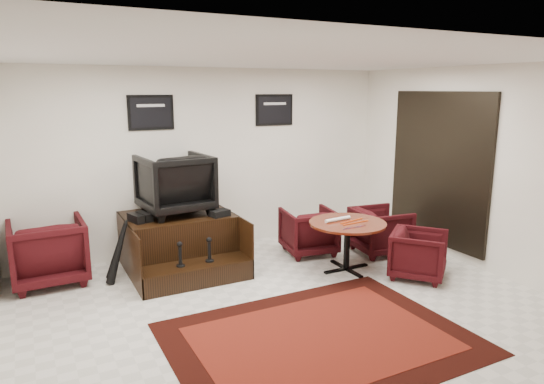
{
  "coord_description": "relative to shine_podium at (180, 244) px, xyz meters",
  "views": [
    {
      "loc": [
        -2.56,
        -4.58,
        2.48
      ],
      "look_at": [
        0.25,
        0.9,
        1.17
      ],
      "focal_mm": 32.0,
      "sensor_mm": 36.0,
      "label": 1
    }
  ],
  "objects": [
    {
      "name": "polish_kit",
      "position": [
        0.49,
        -0.29,
        0.45
      ],
      "size": [
        0.29,
        0.23,
        0.09
      ],
      "primitive_type": "cube",
      "rotation": [
        0.0,
        0.0,
        0.25
      ],
      "color": "black",
      "rests_on": "shine_podium"
    },
    {
      "name": "umbrella_black",
      "position": [
        -0.87,
        -0.18,
        0.08
      ],
      "size": [
        0.32,
        0.12,
        0.87
      ],
      "primitive_type": null,
      "color": "black",
      "rests_on": "ground"
    },
    {
      "name": "table_chair_back",
      "position": [
        1.94,
        -0.29,
        0.03
      ],
      "size": [
        0.85,
        0.81,
        0.77
      ],
      "primitive_type": "imported",
      "rotation": [
        0.0,
        0.0,
        2.98
      ],
      "color": "black",
      "rests_on": "ground"
    },
    {
      "name": "shine_chair",
      "position": [
        0.0,
        0.15,
        0.88
      ],
      "size": [
        0.98,
        0.93,
        0.93
      ],
      "primitive_type": "imported",
      "rotation": [
        0.0,
        0.0,
        3.23
      ],
      "color": "black",
      "rests_on": "shine_podium"
    },
    {
      "name": "table_clutter",
      "position": [
        2.07,
        -1.23,
        0.35
      ],
      "size": [
        0.57,
        0.35,
        0.01
      ],
      "color": "#ED4A0D",
      "rests_on": "meeting_table"
    },
    {
      "name": "shine_podium",
      "position": [
        0.0,
        0.0,
        0.0
      ],
      "size": [
        1.47,
        1.52,
        0.76
      ],
      "color": "black",
      "rests_on": "ground"
    },
    {
      "name": "paper_roll",
      "position": [
        1.95,
        -1.03,
        0.37
      ],
      "size": [
        0.42,
        0.09,
        0.05
      ],
      "primitive_type": "cylinder",
      "rotation": [
        0.0,
        1.57,
        0.09
      ],
      "color": "white",
      "rests_on": "meeting_table"
    },
    {
      "name": "umbrella_hooked",
      "position": [
        -0.85,
        0.01,
        0.05
      ],
      "size": [
        0.3,
        0.11,
        0.8
      ],
      "primitive_type": null,
      "color": "black",
      "rests_on": "ground"
    },
    {
      "name": "area_rug",
      "position": [
        0.66,
        -2.61,
        -0.34
      ],
      "size": [
        2.96,
        2.22,
        0.01
      ],
      "color": "black",
      "rests_on": "ground"
    },
    {
      "name": "table_chair_window",
      "position": [
        2.93,
        -0.78,
        0.04
      ],
      "size": [
        0.79,
        0.83,
        0.77
      ],
      "primitive_type": "imported",
      "rotation": [
        0.0,
        0.0,
        1.45
      ],
      "color": "black",
      "rests_on": "ground"
    },
    {
      "name": "table_chair_corner",
      "position": [
        2.73,
        -1.81,
        0.0
      ],
      "size": [
        0.94,
        0.93,
        0.71
      ],
      "primitive_type": "imported",
      "rotation": [
        0.0,
        0.0,
        0.69
      ],
      "color": "black",
      "rests_on": "ground"
    },
    {
      "name": "meeting_table",
      "position": [
        2.03,
        -1.14,
        0.25
      ],
      "size": [
        1.06,
        1.06,
        0.69
      ],
      "color": "#46160A",
      "rests_on": "ground"
    },
    {
      "name": "armchair_side",
      "position": [
        -1.68,
        0.26,
        0.11
      ],
      "size": [
        0.92,
        0.87,
        0.93
      ],
      "primitive_type": "imported",
      "rotation": [
        0.0,
        0.0,
        3.17
      ],
      "color": "black",
      "rests_on": "ground"
    },
    {
      "name": "ground",
      "position": [
        0.74,
        -1.8,
        -0.35
      ],
      "size": [
        6.0,
        6.0,
        0.0
      ],
      "primitive_type": "plane",
      "color": "silver",
      "rests_on": "ground"
    },
    {
      "name": "shoes_pair",
      "position": [
        -0.55,
        -0.06,
        0.46
      ],
      "size": [
        0.3,
        0.35,
        0.11
      ],
      "color": "black",
      "rests_on": "shine_podium"
    },
    {
      "name": "room_shell",
      "position": [
        1.15,
        -1.68,
        1.43
      ],
      "size": [
        6.02,
        5.02,
        2.81
      ],
      "color": "white",
      "rests_on": "ground"
    }
  ]
}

